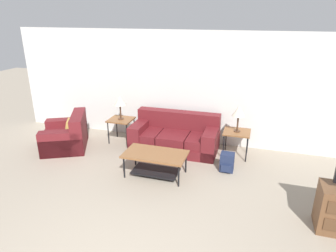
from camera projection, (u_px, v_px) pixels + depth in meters
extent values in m
cube|color=silver|center=(192.00, 88.00, 6.93)|extent=(9.13, 0.06, 2.60)
cube|color=maroon|center=(174.00, 145.00, 6.83)|extent=(1.93, 0.93, 0.22)
cube|color=maroon|center=(148.00, 134.00, 6.91)|extent=(0.63, 0.83, 0.20)
cube|color=maroon|center=(174.00, 137.00, 6.74)|extent=(0.63, 0.83, 0.20)
cube|color=maroon|center=(202.00, 140.00, 6.57)|extent=(0.63, 0.83, 0.20)
cube|color=maroon|center=(178.00, 120.00, 6.95)|extent=(1.93, 0.27, 0.40)
cube|color=maroon|center=(141.00, 134.00, 6.99)|extent=(0.29, 0.92, 0.58)
cube|color=maroon|center=(211.00, 142.00, 6.55)|extent=(0.29, 0.92, 0.58)
cube|color=maroon|center=(65.00, 140.00, 6.91)|extent=(1.32, 1.38, 0.40)
cube|color=maroon|center=(78.00, 123.00, 6.82)|extent=(0.72, 1.08, 0.40)
cube|color=maroon|center=(67.00, 130.00, 7.26)|extent=(0.95, 0.65, 0.56)
cube|color=maroon|center=(62.00, 144.00, 6.50)|extent=(0.95, 0.65, 0.56)
cube|color=tan|center=(69.00, 127.00, 6.82)|extent=(0.32, 0.39, 0.36)
cube|color=brown|center=(155.00, 154.00, 5.64)|extent=(1.18, 0.65, 0.04)
cylinder|color=black|center=(124.00, 167.00, 5.63)|extent=(0.03, 0.03, 0.42)
cylinder|color=black|center=(179.00, 176.00, 5.34)|extent=(0.03, 0.03, 0.42)
cylinder|color=black|center=(135.00, 155.00, 6.11)|extent=(0.03, 0.03, 0.42)
cylinder|color=black|center=(186.00, 163.00, 5.82)|extent=(0.03, 0.03, 0.42)
cube|color=black|center=(156.00, 171.00, 5.77)|extent=(0.89, 0.46, 0.02)
cube|color=brown|center=(121.00, 120.00, 7.13)|extent=(0.56, 0.53, 0.03)
cylinder|color=black|center=(108.00, 133.00, 7.09)|extent=(0.03, 0.03, 0.54)
cylinder|color=black|center=(127.00, 135.00, 6.96)|extent=(0.03, 0.03, 0.54)
cylinder|color=black|center=(117.00, 127.00, 7.49)|extent=(0.03, 0.03, 0.54)
cylinder|color=black|center=(134.00, 129.00, 7.36)|extent=(0.03, 0.03, 0.54)
cube|color=brown|center=(237.00, 132.00, 6.38)|extent=(0.56, 0.53, 0.03)
cylinder|color=black|center=(223.00, 147.00, 6.34)|extent=(0.03, 0.03, 0.54)
cylinder|color=black|center=(247.00, 150.00, 6.21)|extent=(0.03, 0.03, 0.54)
cylinder|color=black|center=(226.00, 139.00, 6.74)|extent=(0.03, 0.03, 0.54)
cylinder|color=black|center=(248.00, 142.00, 6.61)|extent=(0.03, 0.03, 0.54)
cylinder|color=#472D1E|center=(121.00, 119.00, 7.12)|extent=(0.14, 0.14, 0.02)
cylinder|color=#472D1E|center=(120.00, 112.00, 7.06)|extent=(0.04, 0.04, 0.33)
cone|color=beige|center=(120.00, 100.00, 6.96)|extent=(0.28, 0.28, 0.22)
cylinder|color=#472D1E|center=(237.00, 131.00, 6.37)|extent=(0.14, 0.14, 0.02)
cylinder|color=#472D1E|center=(238.00, 123.00, 6.31)|extent=(0.04, 0.04, 0.33)
cone|color=beige|center=(239.00, 111.00, 6.21)|extent=(0.28, 0.28, 0.22)
cube|color=#1E2847|center=(227.00, 162.00, 5.90)|extent=(0.27, 0.23, 0.37)
cube|color=#1E2847|center=(226.00, 168.00, 5.80)|extent=(0.20, 0.05, 0.15)
cylinder|color=#1E2847|center=(224.00, 158.00, 6.03)|extent=(0.02, 0.02, 0.28)
cylinder|color=#1E2847|center=(232.00, 159.00, 5.99)|extent=(0.02, 0.02, 0.28)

